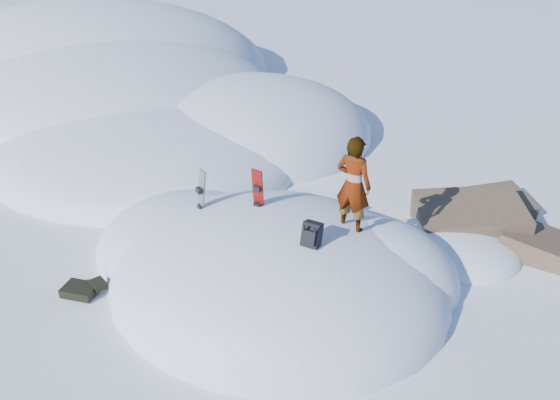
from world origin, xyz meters
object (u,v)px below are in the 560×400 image
(backpack, at_px, (312,235))
(person, at_px, (353,185))
(snowboard_dark, at_px, (201,200))
(snowboard_red, at_px, (258,198))

(backpack, distance_m, person, 1.27)
(person, bearing_deg, snowboard_dark, 17.98)
(snowboard_dark, height_order, backpack, snowboard_dark)
(snowboard_red, height_order, backpack, snowboard_red)
(snowboard_dark, xyz_separation_m, backpack, (2.65, -0.84, 0.21))
(snowboard_red, relative_size, snowboard_dark, 0.98)
(snowboard_dark, relative_size, backpack, 2.51)
(snowboard_red, bearing_deg, snowboard_dark, -156.82)
(snowboard_dark, relative_size, person, 0.71)
(person, bearing_deg, snowboard_red, 14.56)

